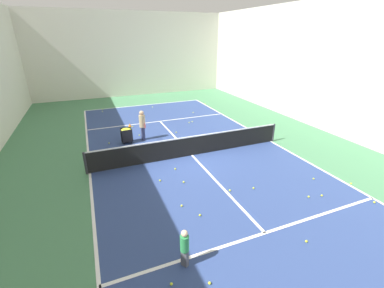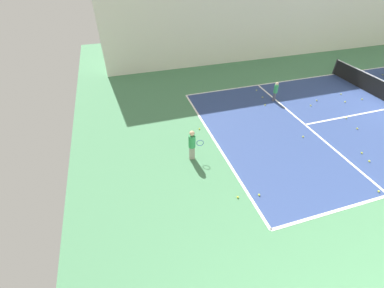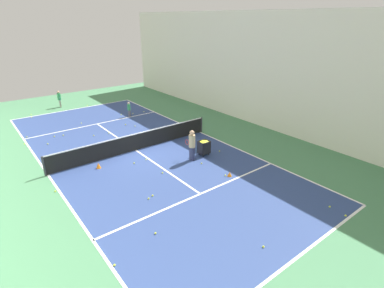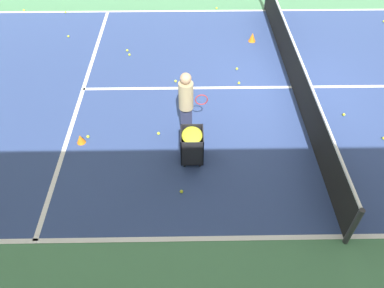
% 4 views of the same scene
% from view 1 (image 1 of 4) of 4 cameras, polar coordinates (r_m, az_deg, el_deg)
% --- Properties ---
extents(ground_plane, '(32.22, 32.22, 0.00)m').
position_cam_1_polar(ground_plane, '(12.14, 0.00, -2.53)').
color(ground_plane, '#477F56').
extents(court_playing_area, '(9.10, 20.27, 0.00)m').
position_cam_1_polar(court_playing_area, '(12.14, 0.00, -2.53)').
color(court_playing_area, navy).
rests_on(court_playing_area, ground).
extents(line_baseline_far, '(9.10, 0.10, 0.00)m').
position_cam_1_polar(line_baseline_far, '(21.34, -10.44, 8.53)').
color(line_baseline_far, white).
rests_on(line_baseline_far, ground).
extents(line_sideline_left, '(0.10, 20.27, 0.00)m').
position_cam_1_polar(line_sideline_left, '(11.43, -21.77, -6.07)').
color(line_sideline_left, white).
rests_on(line_sideline_left, ground).
extents(line_sideline_right, '(0.10, 20.27, 0.00)m').
position_cam_1_polar(line_sideline_right, '(14.34, 17.09, 0.57)').
color(line_sideline_right, white).
rests_on(line_sideline_right, ground).
extents(line_service_near, '(9.10, 0.10, 0.00)m').
position_cam_1_polar(line_service_near, '(8.10, 15.90, -18.48)').
color(line_service_near, white).
rests_on(line_service_near, ground).
extents(line_service_far, '(9.10, 0.10, 0.00)m').
position_cam_1_polar(line_service_far, '(17.07, -7.11, 5.04)').
color(line_service_far, white).
rests_on(line_service_far, ground).
extents(line_centre_service, '(0.10, 11.15, 0.00)m').
position_cam_1_polar(line_centre_service, '(12.14, 0.00, -2.51)').
color(line_centre_service, white).
rests_on(line_centre_service, ground).
extents(hall_enclosure_right, '(0.15, 28.52, 7.15)m').
position_cam_1_polar(hall_enclosure_right, '(16.36, 30.16, 14.25)').
color(hall_enclosure_right, silver).
rests_on(hall_enclosure_right, ground).
extents(hall_enclosure_far, '(17.05, 0.15, 7.15)m').
position_cam_1_polar(hall_enclosure_far, '(24.72, -13.21, 18.69)').
color(hall_enclosure_far, silver).
rests_on(hall_enclosure_far, ground).
extents(tennis_net, '(9.40, 0.10, 0.97)m').
position_cam_1_polar(tennis_net, '(11.93, 0.00, -0.35)').
color(tennis_net, '#2D2D33').
rests_on(tennis_net, ground).
extents(coach_at_net, '(0.33, 0.65, 1.62)m').
position_cam_1_polar(coach_at_net, '(13.89, -10.98, 4.52)').
color(coach_at_net, '#2D3351').
rests_on(coach_at_net, ground).
extents(child_midcourt, '(0.30, 0.30, 1.09)m').
position_cam_1_polar(child_midcourt, '(6.59, -1.67, -21.70)').
color(child_midcourt, '#4C4C56').
rests_on(child_midcourt, ground).
extents(ball_cart, '(0.56, 0.47, 0.80)m').
position_cam_1_polar(ball_cart, '(13.77, -14.39, 2.42)').
color(ball_cart, black).
rests_on(ball_cart, ground).
extents(training_cone_0, '(0.23, 0.23, 0.28)m').
position_cam_1_polar(training_cone_0, '(13.71, 8.21, 0.97)').
color(training_cone_0, orange).
rests_on(training_cone_0, ground).
extents(training_cone_1, '(0.20, 0.20, 0.21)m').
position_cam_1_polar(training_cone_1, '(16.34, -13.66, 4.11)').
color(training_cone_1, orange).
rests_on(training_cone_1, ground).
extents(tennis_ball_0, '(0.07, 0.07, 0.07)m').
position_cam_1_polar(tennis_ball_0, '(10.85, 35.47, -10.48)').
color(tennis_ball_0, yellow).
rests_on(tennis_ball_0, ground).
extents(tennis_ball_1, '(0.07, 0.07, 0.07)m').
position_cam_1_polar(tennis_ball_1, '(15.68, 13.64, 3.02)').
color(tennis_ball_1, yellow).
rests_on(tennis_ball_1, ground).
extents(tennis_ball_2, '(0.07, 0.07, 0.07)m').
position_cam_1_polar(tennis_ball_2, '(14.10, -17.97, 0.21)').
color(tennis_ball_2, yellow).
rests_on(tennis_ball_2, ground).
extents(tennis_ball_3, '(0.07, 0.07, 0.07)m').
position_cam_1_polar(tennis_ball_3, '(14.77, -11.62, 1.95)').
color(tennis_ball_3, yellow).
rests_on(tennis_ball_3, ground).
extents(tennis_ball_4, '(0.07, 0.07, 0.07)m').
position_cam_1_polar(tennis_ball_4, '(10.31, 26.88, -10.17)').
color(tennis_ball_4, yellow).
rests_on(tennis_ball_4, ground).
extents(tennis_ball_5, '(0.07, 0.07, 0.07)m').
position_cam_1_polar(tennis_ball_5, '(20.20, -19.26, 6.87)').
color(tennis_ball_5, yellow).
rests_on(tennis_ball_5, ground).
extents(tennis_ball_6, '(0.07, 0.07, 0.07)m').
position_cam_1_polar(tennis_ball_6, '(14.91, -3.55, 2.60)').
color(tennis_ball_6, yellow).
rests_on(tennis_ball_6, ground).
extents(tennis_ball_7, '(0.07, 0.07, 0.07)m').
position_cam_1_polar(tennis_ball_7, '(9.89, 13.51, -9.50)').
color(tennis_ball_7, yellow).
rests_on(tennis_ball_7, ground).
extents(tennis_ball_8, '(0.07, 0.07, 0.07)m').
position_cam_1_polar(tennis_ball_8, '(13.38, -1.61, 0.15)').
color(tennis_ball_8, yellow).
rests_on(tennis_ball_8, ground).
extents(tennis_ball_9, '(0.07, 0.07, 0.07)m').
position_cam_1_polar(tennis_ball_9, '(16.59, -0.63, 4.80)').
color(tennis_ball_9, yellow).
rests_on(tennis_ball_9, ground).
extents(tennis_ball_10, '(0.07, 0.07, 0.07)m').
position_cam_1_polar(tennis_ball_10, '(10.91, -3.76, -5.55)').
color(tennis_ball_10, yellow).
rests_on(tennis_ball_10, ground).
extents(tennis_ball_11, '(0.07, 0.07, 0.07)m').
position_cam_1_polar(tennis_ball_11, '(8.76, -2.32, -13.54)').
color(tennis_ball_11, yellow).
rests_on(tennis_ball_11, ground).
extents(tennis_ball_12, '(0.07, 0.07, 0.07)m').
position_cam_1_polar(tennis_ball_12, '(11.61, 31.85, -7.46)').
color(tennis_ball_12, yellow).
rests_on(tennis_ball_12, ground).
extents(tennis_ball_13, '(0.07, 0.07, 0.07)m').
position_cam_1_polar(tennis_ball_13, '(16.27, -13.03, 3.81)').
color(tennis_ball_13, yellow).
rests_on(tennis_ball_13, ground).
extents(tennis_ball_14, '(0.07, 0.07, 0.07)m').
position_cam_1_polar(tennis_ball_14, '(20.55, -8.81, 8.16)').
color(tennis_ball_14, yellow).
rests_on(tennis_ball_14, ground).
extents(tennis_ball_15, '(0.07, 0.07, 0.07)m').
position_cam_1_polar(tennis_ball_15, '(9.99, -1.87, -8.44)').
color(tennis_ball_15, yellow).
rests_on(tennis_ball_15, ground).
extents(tennis_ball_16, '(0.07, 0.07, 0.07)m').
position_cam_1_polar(tennis_ball_16, '(10.16, -7.13, -8.04)').
color(tennis_ball_16, yellow).
rests_on(tennis_ball_16, ground).
extents(tennis_ball_17, '(0.07, 0.07, 0.07)m').
position_cam_1_polar(tennis_ball_17, '(8.38, 1.77, -15.51)').
color(tennis_ball_17, yellow).
rests_on(tennis_ball_17, ground).
extents(tennis_ball_18, '(0.07, 0.07, 0.07)m').
position_cam_1_polar(tennis_ball_18, '(10.04, 24.49, -10.61)').
color(tennis_ball_18, yellow).
rests_on(tennis_ball_18, ground).
extents(tennis_ball_20, '(0.07, 0.07, 0.07)m').
position_cam_1_polar(tennis_ball_20, '(9.60, 8.41, -10.16)').
color(tennis_ball_20, yellow).
rests_on(tennis_ball_20, ground).
extents(tennis_ball_21, '(0.07, 0.07, 0.07)m').
position_cam_1_polar(tennis_ball_21, '(6.68, 3.92, -28.46)').
color(tennis_ball_21, yellow).
rests_on(tennis_ball_21, ground).
extents(tennis_ball_22, '(0.07, 0.07, 0.07)m').
position_cam_1_polar(tennis_ball_22, '(11.26, 25.40, -6.98)').
color(tennis_ball_22, yellow).
rests_on(tennis_ball_22, ground).
extents(tennis_ball_23, '(0.07, 0.07, 0.07)m').
position_cam_1_polar(tennis_ball_23, '(20.83, -19.21, 7.35)').
color(tennis_ball_23, yellow).
rests_on(tennis_ball_23, ground).
extents(tennis_ball_24, '(0.07, 0.07, 0.07)m').
position_cam_1_polar(tennis_ball_24, '(6.67, -4.62, -28.58)').
color(tennis_ball_24, yellow).
rests_on(tennis_ball_24, ground).
extents(tennis_ball_25, '(0.07, 0.07, 0.07)m').
position_cam_1_polar(tennis_ball_25, '(16.75, 0.03, 4.99)').
color(tennis_ball_25, yellow).
rests_on(tennis_ball_25, ground).
extents(tennis_ball_29, '(0.07, 0.07, 0.07)m').
position_cam_1_polar(tennis_ball_29, '(19.89, 4.28, 7.87)').
color(tennis_ball_29, yellow).
rests_on(tennis_ball_29, ground).
extents(tennis_ball_30, '(0.07, 0.07, 0.07)m').
position_cam_1_polar(tennis_ball_30, '(18.80, 0.25, 7.03)').
color(tennis_ball_30, yellow).
rests_on(tennis_ball_30, ground).
extents(tennis_ball_31, '(0.07, 0.07, 0.07)m').
position_cam_1_polar(tennis_ball_31, '(21.28, 2.93, 8.92)').
color(tennis_ball_31, yellow).
rests_on(tennis_ball_31, ground).
extents(tennis_ball_32, '(0.07, 0.07, 0.07)m').
position_cam_1_polar(tennis_ball_32, '(8.17, 24.07, -19.14)').
color(tennis_ball_32, yellow).
rests_on(tennis_ball_32, ground).
extents(tennis_ball_33, '(0.07, 0.07, 0.07)m').
position_cam_1_polar(tennis_ball_33, '(13.60, 1.09, 0.56)').
color(tennis_ball_33, yellow).
rests_on(tennis_ball_33, ground).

